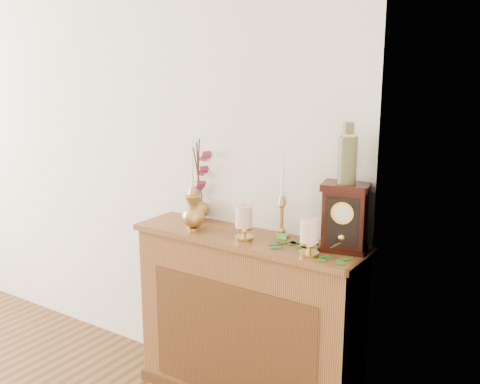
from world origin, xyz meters
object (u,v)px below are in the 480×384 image
Objects in this scene: mantel_clock at (345,218)px; ceramic_vase at (348,156)px; bud_vase at (193,214)px; ginger_jar at (202,183)px; candlestick_center at (282,210)px; candlestick_left at (193,201)px.

ceramic_vase is (-0.00, 0.00, 0.29)m from mantel_clock.
bud_vase is 0.85m from ceramic_vase.
mantel_clock is at bearing 11.53° from bud_vase.
ceramic_vase is at bearing 90.00° from mantel_clock.
bud_vase is at bearing -64.55° from ginger_jar.
candlestick_center is 0.46m from bud_vase.
bud_vase is at bearing -168.26° from ceramic_vase.
bud_vase is 0.59× the size of mantel_clock.
candlestick_center reaches higher than mantel_clock.
bud_vase is 0.26m from ginger_jar.
ginger_jar reaches higher than mantel_clock.
candlestick_left is 0.08m from bud_vase.
mantel_clock is at bearing -76.92° from ceramic_vase.
candlestick_left is at bearing -166.31° from candlestick_center.
candlestick_left is 0.48m from candlestick_center.
ceramic_vase is (0.76, 0.16, 0.35)m from bud_vase.
ginger_jar is at bearing 110.90° from candlestick_left.
mantel_clock is (0.76, 0.16, 0.06)m from bud_vase.
candlestick_center is 0.53m from ginger_jar.
candlestick_center is at bearing -5.31° from ginger_jar.
candlestick_left is at bearing -171.97° from ceramic_vase.
bud_vase is 0.41× the size of ginger_jar.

